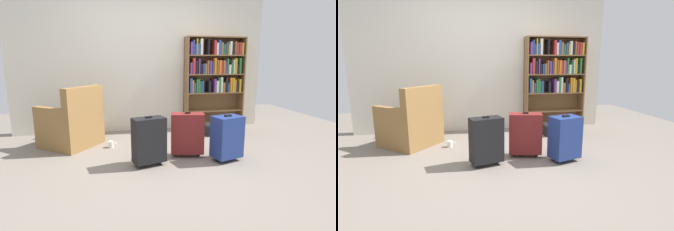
{
  "view_description": "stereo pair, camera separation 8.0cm",
  "coord_description": "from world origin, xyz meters",
  "views": [
    {
      "loc": [
        -0.55,
        -2.94,
        1.26
      ],
      "look_at": [
        0.15,
        0.37,
        0.55
      ],
      "focal_mm": 28.16,
      "sensor_mm": 36.0,
      "label": 1
    },
    {
      "loc": [
        -0.47,
        -2.96,
        1.26
      ],
      "look_at": [
        0.15,
        0.37,
        0.55
      ],
      "focal_mm": 28.16,
      "sensor_mm": 36.0,
      "label": 2
    }
  ],
  "objects": [
    {
      "name": "ground_plane",
      "position": [
        0.0,
        0.0,
        0.0
      ],
      "size": [
        7.87,
        7.87,
        0.0
      ],
      "primitive_type": "plane",
      "color": "slate"
    },
    {
      "name": "back_wall",
      "position": [
        0.0,
        1.84,
        1.3
      ],
      "size": [
        4.49,
        0.1,
        2.6
      ],
      "primitive_type": "cube",
      "color": "beige",
      "rests_on": "ground"
    },
    {
      "name": "bookshelf",
      "position": [
        1.29,
        1.65,
        0.99
      ],
      "size": [
        1.09,
        0.27,
        1.67
      ],
      "color": "brown",
      "rests_on": "ground"
    },
    {
      "name": "armchair",
      "position": [
        -1.16,
        1.08,
        0.32
      ],
      "size": [
        0.98,
        0.98,
        0.9
      ],
      "color": "olive",
      "rests_on": "ground"
    },
    {
      "name": "mug",
      "position": [
        -0.6,
        0.86,
        0.05
      ],
      "size": [
        0.12,
        0.08,
        0.1
      ],
      "color": "white",
      "rests_on": "ground"
    },
    {
      "name": "storage_box",
      "position": [
        1.2,
        1.22,
        0.1
      ],
      "size": [
        0.49,
        0.29,
        0.19
      ],
      "color": "black",
      "rests_on": "ground"
    },
    {
      "name": "suitcase_dark_red",
      "position": [
        0.39,
        0.29,
        0.31
      ],
      "size": [
        0.46,
        0.28,
        0.6
      ],
      "color": "maroon",
      "rests_on": "ground"
    },
    {
      "name": "suitcase_navy_blue",
      "position": [
        0.84,
        0.04,
        0.31
      ],
      "size": [
        0.41,
        0.34,
        0.6
      ],
      "color": "navy",
      "rests_on": "ground"
    },
    {
      "name": "suitcase_black",
      "position": [
        -0.15,
        0.08,
        0.32
      ],
      "size": [
        0.43,
        0.3,
        0.61
      ],
      "color": "black",
      "rests_on": "ground"
    }
  ]
}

